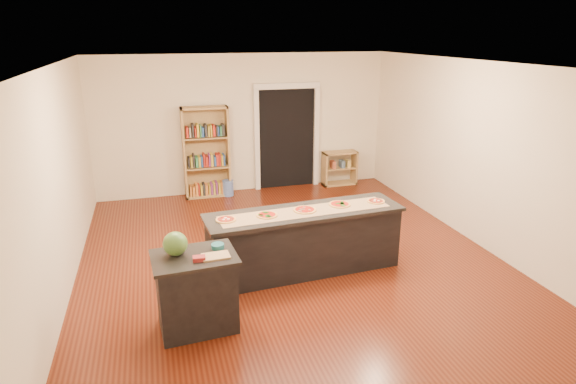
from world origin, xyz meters
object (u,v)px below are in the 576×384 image
object	(u,v)px
waste_bin	(228,188)
watermelon	(175,244)
bookshelf	(206,152)
kitchen_island	(305,241)
low_shelf	(339,168)
side_counter	(196,292)

from	to	relation	value
waste_bin	watermelon	size ratio (longest dim) A/B	1.22
bookshelf	watermelon	distance (m)	4.61
kitchen_island	low_shelf	size ratio (longest dim) A/B	3.69
side_counter	low_shelf	world-z (taller)	side_counter
kitchen_island	low_shelf	bearing A→B (deg)	57.64
kitchen_island	low_shelf	world-z (taller)	kitchen_island
bookshelf	watermelon	xyz separation A→B (m)	(-0.86, -4.53, 0.12)
watermelon	bookshelf	bearing A→B (deg)	79.26
side_counter	watermelon	size ratio (longest dim) A/B	3.42
bookshelf	watermelon	size ratio (longest dim) A/B	6.87
low_shelf	watermelon	xyz separation A→B (m)	(-3.72, -4.53, 0.66)
kitchen_island	bookshelf	distance (m)	3.76
bookshelf	waste_bin	world-z (taller)	bookshelf
kitchen_island	waste_bin	distance (m)	3.58
bookshelf	watermelon	bearing A→B (deg)	-100.74
side_counter	bookshelf	bearing A→B (deg)	77.71
side_counter	bookshelf	distance (m)	4.67
watermelon	kitchen_island	bearing A→B (deg)	27.19
low_shelf	side_counter	bearing A→B (deg)	-127.55
bookshelf	low_shelf	distance (m)	2.92
side_counter	bookshelf	xyz separation A→B (m)	(0.68, 4.60, 0.46)
low_shelf	waste_bin	size ratio (longest dim) A/B	2.28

